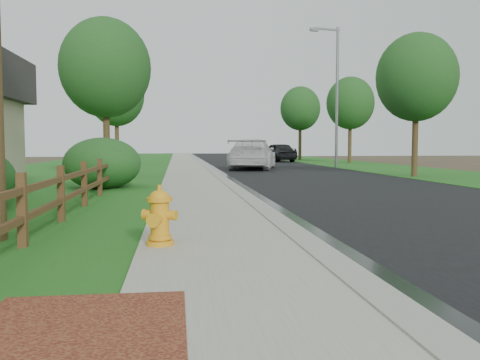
{
  "coord_description": "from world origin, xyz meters",
  "views": [
    {
      "loc": [
        -1.46,
        -4.53,
        1.49
      ],
      "look_at": [
        -0.27,
        4.99,
        0.82
      ],
      "focal_mm": 38.0,
      "sensor_mm": 36.0,
      "label": 1
    }
  ],
  "objects": [
    {
      "name": "ground",
      "position": [
        0.0,
        0.0,
        0.0
      ],
      "size": [
        120.0,
        120.0,
        0.0
      ],
      "primitive_type": "plane",
      "color": "#3E3222"
    },
    {
      "name": "road",
      "position": [
        4.6,
        35.0,
        0.01
      ],
      "size": [
        8.0,
        90.0,
        0.02
      ],
      "primitive_type": "cube",
      "color": "black",
      "rests_on": "ground"
    },
    {
      "name": "curb",
      "position": [
        0.4,
        35.0,
        0.06
      ],
      "size": [
        0.4,
        90.0,
        0.12
      ],
      "primitive_type": "cube",
      "color": "gray",
      "rests_on": "ground"
    },
    {
      "name": "wet_gutter",
      "position": [
        0.75,
        35.0,
        0.02
      ],
      "size": [
        0.5,
        90.0,
        0.0
      ],
      "primitive_type": "cube",
      "color": "black",
      "rests_on": "road"
    },
    {
      "name": "sidewalk",
      "position": [
        -0.9,
        35.0,
        0.05
      ],
      "size": [
        2.2,
        90.0,
        0.1
      ],
      "primitive_type": "cube",
      "color": "gray",
      "rests_on": "ground"
    },
    {
      "name": "grass_strip",
      "position": [
        -2.8,
        35.0,
        0.03
      ],
      "size": [
        1.6,
        90.0,
        0.06
      ],
      "primitive_type": "cube",
      "color": "#225217",
      "rests_on": "ground"
    },
    {
      "name": "lawn_near",
      "position": [
        -8.0,
        35.0,
        0.02
      ],
      "size": [
        9.0,
        90.0,
        0.04
      ],
      "primitive_type": "cube",
      "color": "#225217",
      "rests_on": "ground"
    },
    {
      "name": "verge_far",
      "position": [
        11.5,
        35.0,
        0.02
      ],
      "size": [
        6.0,
        90.0,
        0.04
      ],
      "primitive_type": "cube",
      "color": "#225217",
      "rests_on": "ground"
    },
    {
      "name": "brick_patch",
      "position": [
        -2.2,
        -1.0,
        0.06
      ],
      "size": [
        1.6,
        2.4,
        0.11
      ],
      "primitive_type": "cube",
      "color": "maroon",
      "rests_on": "ground"
    },
    {
      "name": "ranch_fence",
      "position": [
        -3.6,
        6.4,
        0.62
      ],
      "size": [
        0.12,
        16.92,
        1.1
      ],
      "color": "#442916",
      "rests_on": "ground"
    },
    {
      "name": "fire_hydrant",
      "position": [
        -1.7,
        2.5,
        0.48
      ],
      "size": [
        0.55,
        0.45,
        0.83
      ],
      "color": "gold",
      "rests_on": "sidewalk"
    },
    {
      "name": "white_suv",
      "position": [
        3.06,
        25.58,
        0.91
      ],
      "size": [
        3.95,
        6.56,
        1.78
      ],
      "primitive_type": "imported",
      "rotation": [
        0.0,
        0.0,
        2.89
      ],
      "color": "silver",
      "rests_on": "road"
    },
    {
      "name": "dark_car_mid",
      "position": [
        7.2,
        38.62,
        0.83
      ],
      "size": [
        2.88,
        5.05,
        1.62
      ],
      "primitive_type": "imported",
      "rotation": [
        0.0,
        0.0,
        3.36
      ],
      "color": "black",
      "rests_on": "road"
    },
    {
      "name": "dark_car_far",
      "position": [
        5.44,
        40.59,
        0.87
      ],
      "size": [
        2.37,
        5.33,
        1.7
      ],
      "primitive_type": "imported",
      "rotation": [
        0.0,
        0.0,
        0.11
      ],
      "color": "black",
      "rests_on": "road"
    },
    {
      "name": "streetlight",
      "position": [
        8.54,
        26.97,
        5.03
      ],
      "size": [
        2.04,
        0.63,
        8.89
      ],
      "color": "slate",
      "rests_on": "ground"
    },
    {
      "name": "shrub_d",
      "position": [
        -3.9,
        12.68,
        0.86
      ],
      "size": [
        2.88,
        2.88,
        1.72
      ],
      "primitive_type": "ellipsoid",
      "rotation": [
        0.0,
        0.0,
        0.15
      ],
      "color": "#194719",
      "rests_on": "ground"
    },
    {
      "name": "tree_near_left",
      "position": [
        -4.54,
        18.61,
        4.84
      ],
      "size": [
        3.97,
        3.97,
        7.04
      ],
      "color": "#361F16",
      "rests_on": "ground"
    },
    {
      "name": "tree_near_right",
      "position": [
        9.33,
        17.47,
        4.51
      ],
      "size": [
        3.62,
        3.62,
        6.51
      ],
      "color": "#361F16",
      "rests_on": "ground"
    },
    {
      "name": "tree_mid_left",
      "position": [
        -5.92,
        34.73,
        5.13
      ],
      "size": [
        4.16,
        4.16,
        7.44
      ],
      "color": "#361F16",
      "rests_on": "ground"
    },
    {
      "name": "tree_mid_right",
      "position": [
        12.16,
        34.33,
        4.73
      ],
      "size": [
        3.76,
        3.76,
        6.82
      ],
      "color": "#361F16",
      "rests_on": "ground"
    },
    {
      "name": "tree_far_right",
      "position": [
        10.25,
        42.98,
        4.9
      ],
      "size": [
        3.8,
        3.8,
        7.01
      ],
      "color": "#361F16",
      "rests_on": "ground"
    }
  ]
}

